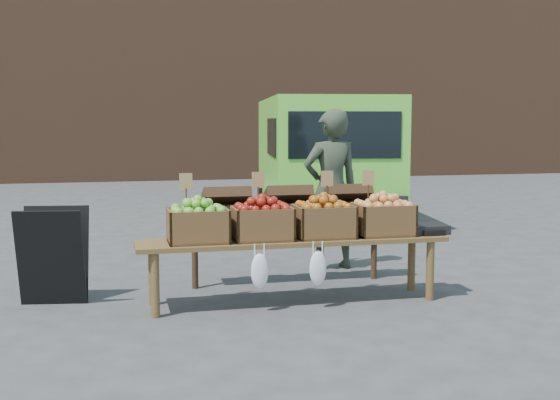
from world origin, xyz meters
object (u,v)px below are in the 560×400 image
object	(u,v)px
delivery_van	(322,159)
vendor	(331,190)
crate_red_apples	(324,221)
crate_russet_pears	(262,223)
crate_green_apples	(383,219)
chalkboard_sign	(53,255)
weighing_scale	(426,229)
back_table	(287,231)
display_bench	(293,271)
crate_golden_apples	(198,226)

from	to	relation	value
delivery_van	vendor	xyz separation A→B (m)	(-1.04, -3.83, -0.11)
vendor	crate_red_apples	bearing A→B (deg)	63.79
crate_russet_pears	crate_green_apples	xyz separation A→B (m)	(1.10, 0.00, 0.00)
delivery_van	chalkboard_sign	bearing A→B (deg)	-121.22
weighing_scale	back_table	bearing A→B (deg)	147.42
display_bench	vendor	bearing A→B (deg)	60.11
display_bench	crate_golden_apples	bearing A→B (deg)	180.00
crate_russet_pears	crate_red_apples	distance (m)	0.55
chalkboard_sign	crate_red_apples	world-z (taller)	chalkboard_sign
back_table	crate_red_apples	world-z (taller)	back_table
crate_russet_pears	delivery_van	bearing A→B (deg)	68.07
crate_golden_apples	crate_red_apples	distance (m)	1.10
chalkboard_sign	weighing_scale	world-z (taller)	chalkboard_sign
weighing_scale	delivery_van	bearing A→B (deg)	83.98
chalkboard_sign	weighing_scale	xyz separation A→B (m)	(3.28, -0.44, 0.18)
crate_red_apples	crate_green_apples	world-z (taller)	same
chalkboard_sign	crate_green_apples	xyz separation A→B (m)	(2.86, -0.44, 0.28)
chalkboard_sign	weighing_scale	bearing A→B (deg)	1.14
delivery_van	crate_red_apples	distance (m)	5.36
delivery_van	crate_golden_apples	size ratio (longest dim) A/B	8.65
crate_russet_pears	weighing_scale	bearing A→B (deg)	0.00
vendor	chalkboard_sign	xyz separation A→B (m)	(-2.78, -0.86, -0.43)
crate_golden_apples	weighing_scale	distance (m)	2.08
crate_red_apples	crate_green_apples	size ratio (longest dim) A/B	1.00
crate_russet_pears	crate_golden_apples	bearing A→B (deg)	180.00
display_bench	weighing_scale	bearing A→B (deg)	0.00
delivery_van	crate_golden_apples	xyz separation A→B (m)	(-2.62, -5.13, -0.26)
vendor	crate_green_apples	bearing A→B (deg)	87.11
chalkboard_sign	crate_russet_pears	world-z (taller)	chalkboard_sign
back_table	weighing_scale	world-z (taller)	back_table
delivery_van	vendor	world-z (taller)	delivery_van
weighing_scale	display_bench	bearing A→B (deg)	180.00
display_bench	crate_green_apples	distance (m)	0.93
delivery_van	display_bench	xyz separation A→B (m)	(-1.79, -5.13, -0.68)
back_table	delivery_van	bearing A→B (deg)	69.29
crate_russet_pears	crate_green_apples	size ratio (longest dim) A/B	1.00
vendor	crate_green_apples	world-z (taller)	vendor
back_table	crate_green_apples	xyz separation A→B (m)	(0.70, -0.72, 0.19)
crate_russet_pears	crate_red_apples	xyz separation A→B (m)	(0.55, 0.00, 0.00)
crate_russet_pears	weighing_scale	size ratio (longest dim) A/B	1.47
back_table	crate_russet_pears	distance (m)	0.84
chalkboard_sign	back_table	xyz separation A→B (m)	(2.16, 0.28, 0.09)
back_table	crate_golden_apples	size ratio (longest dim) A/B	4.20
back_table	crate_russet_pears	xyz separation A→B (m)	(-0.40, -0.72, 0.19)
chalkboard_sign	display_bench	distance (m)	2.08
back_table	crate_red_apples	xyz separation A→B (m)	(0.15, -0.72, 0.19)
chalkboard_sign	crate_golden_apples	distance (m)	1.32
crate_red_apples	weighing_scale	distance (m)	0.98
crate_russet_pears	crate_red_apples	world-z (taller)	same
vendor	display_bench	world-z (taller)	vendor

